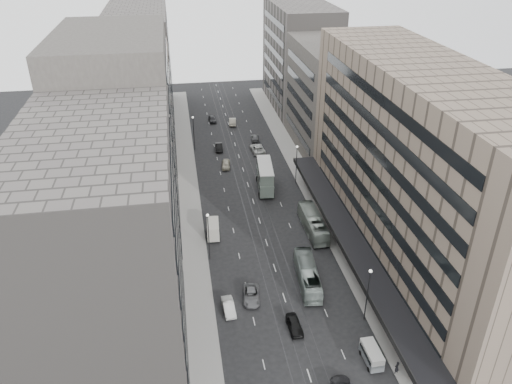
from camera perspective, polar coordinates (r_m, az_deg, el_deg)
ground at (r=71.95m, az=3.41°, el=-12.47°), size 220.00×220.00×0.00m
sidewalk_right at (r=104.77m, az=5.46°, el=1.77°), size 4.00×125.00×0.15m
sidewalk_left at (r=101.78m, az=-7.75°, el=0.78°), size 4.00×125.00×0.15m
department_store at (r=76.84m, az=18.26°, el=2.26°), size 19.20×60.00×30.00m
building_right_mid at (r=115.67m, az=8.59°, el=10.62°), size 15.00×28.00×24.00m
building_right_far at (r=142.90m, az=5.05°, el=15.13°), size 15.00×32.00×28.00m
building_left_a at (r=55.79m, az=-16.56°, el=-8.09°), size 15.00×28.00×30.00m
building_left_b at (r=78.28m, az=-14.94°, el=4.92°), size 15.00×26.00×34.00m
building_left_c at (r=104.97m, az=-13.64°, el=8.53°), size 15.00×28.00×25.00m
building_left_d at (r=136.07m, az=-13.04°, el=13.83°), size 15.00×38.00×28.00m
lamp_right_near at (r=67.48m, az=12.69°, el=-10.76°), size 0.44×0.44×8.32m
lamp_right_far at (r=99.83m, az=4.66°, el=3.66°), size 0.44×0.44×8.32m
lamp_left_near at (r=77.22m, az=-5.46°, el=-4.49°), size 0.44×0.44×8.32m
lamp_left_far at (r=115.64m, az=-7.15°, el=7.13°), size 0.44×0.44×8.32m
bus_near at (r=74.51m, az=5.92°, el=-9.37°), size 3.62×11.27×3.08m
bus_far at (r=86.17m, az=6.53°, el=-3.53°), size 2.73×11.61×3.23m
double_decker at (r=98.34m, az=1.05°, el=1.83°), size 3.75×9.87×5.28m
vw_microbus at (r=64.79m, az=13.09°, el=-17.65°), size 1.91×4.04×2.16m
panel_van at (r=84.47m, az=-4.93°, el=-4.23°), size 2.40×4.52×2.78m
sedan_0 at (r=67.69m, az=4.43°, el=-14.91°), size 1.85×4.28×1.44m
sedan_1 at (r=70.19m, az=-3.15°, el=-12.97°), size 1.73×4.31×1.39m
sedan_2 at (r=71.91m, az=-0.54°, el=-11.72°), size 2.87×5.15×1.36m
sedan_4 at (r=108.29m, az=-3.46°, el=3.19°), size 2.33×4.62×1.51m
sedan_5 at (r=116.83m, az=-4.26°, el=5.14°), size 1.74×4.57×1.49m
sedan_6 at (r=115.49m, az=0.18°, el=4.99°), size 3.09×6.19×1.68m
sedan_7 at (r=121.89m, az=-0.12°, el=6.21°), size 2.31×4.73×1.32m
sedan_8 at (r=134.19m, az=-5.02°, el=8.30°), size 2.03×4.51×1.51m
sedan_9 at (r=131.99m, az=-2.70°, el=8.06°), size 2.31×5.19×1.66m
pedestrian at (r=64.32m, az=15.79°, el=-18.74°), size 0.77×0.65×1.79m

